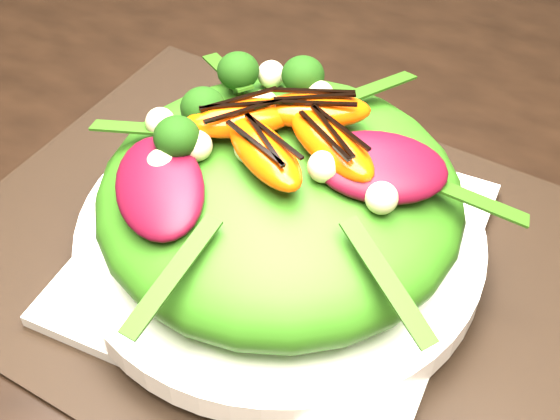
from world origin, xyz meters
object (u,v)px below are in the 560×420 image
at_px(lettuce_mound, 280,196).
at_px(plate_base, 280,250).
at_px(placemat, 280,256).
at_px(orange_segment, 255,119).
at_px(salad_bowl, 280,236).
at_px(dining_table, 123,198).

bearing_deg(lettuce_mound, plate_base, 180.00).
distance_m(placemat, lettuce_mound, 0.06).
bearing_deg(orange_segment, salad_bowl, -23.42).
relative_size(placemat, plate_base, 1.80).
relative_size(dining_table, plate_base, 6.49).
height_order(lettuce_mound, orange_segment, orange_segment).
bearing_deg(lettuce_mound, salad_bowl, -172.87).
height_order(dining_table, salad_bowl, dining_table).
xyz_separation_m(dining_table, salad_bowl, (0.15, -0.01, 0.04)).
relative_size(salad_bowl, lettuce_mound, 1.16).
height_order(placemat, orange_segment, orange_segment).
relative_size(dining_table, lettuce_mound, 6.81).
relative_size(plate_base, salad_bowl, 0.91).
xyz_separation_m(salad_bowl, orange_segment, (-0.02, 0.01, 0.09)).
distance_m(dining_table, lettuce_mound, 0.17).
bearing_deg(dining_table, placemat, -5.73).
xyz_separation_m(dining_table, orange_segment, (0.13, -0.01, 0.13)).
xyz_separation_m(dining_table, placemat, (0.15, -0.01, 0.02)).
distance_m(plate_base, salad_bowl, 0.01).
bearing_deg(placemat, salad_bowl, 180.00).
bearing_deg(orange_segment, plate_base, -23.42).
xyz_separation_m(placemat, orange_segment, (-0.02, 0.01, 0.11)).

